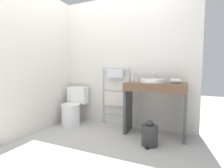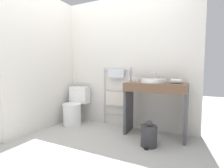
% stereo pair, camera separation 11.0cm
% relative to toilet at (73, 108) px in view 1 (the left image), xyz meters
% --- Properties ---
extents(ground_plane, '(12.00, 12.00, 0.00)m').
position_rel_toilet_xyz_m(ground_plane, '(0.91, -0.92, -0.32)').
color(ground_plane, '#B2AFA8').
extents(wall_back, '(2.66, 0.12, 2.41)m').
position_rel_toilet_xyz_m(wall_back, '(0.91, 0.39, 0.88)').
color(wall_back, silver).
rests_on(wall_back, ground_plane).
extents(wall_side, '(0.12, 1.86, 2.41)m').
position_rel_toilet_xyz_m(wall_side, '(-0.36, -0.29, 0.88)').
color(wall_side, silver).
rests_on(wall_side, ground_plane).
extents(toilet, '(0.40, 0.52, 0.73)m').
position_rel_toilet_xyz_m(toilet, '(0.00, 0.00, 0.00)').
color(toilet, white).
rests_on(toilet, ground_plane).
extents(towel_radiator, '(0.56, 0.06, 1.12)m').
position_rel_toilet_xyz_m(towel_radiator, '(0.78, 0.28, 0.32)').
color(towel_radiator, silver).
rests_on(towel_radiator, ground_plane).
extents(vanity_counter, '(0.96, 0.44, 0.87)m').
position_rel_toilet_xyz_m(vanity_counter, '(1.57, 0.06, 0.26)').
color(vanity_counter, brown).
rests_on(vanity_counter, ground_plane).
extents(sink_basin, '(0.39, 0.39, 0.06)m').
position_rel_toilet_xyz_m(sink_basin, '(1.52, 0.07, 0.58)').
color(sink_basin, white).
rests_on(sink_basin, vanity_counter).
extents(faucet, '(0.02, 0.10, 0.15)m').
position_rel_toilet_xyz_m(faucet, '(1.52, 0.25, 0.64)').
color(faucet, silver).
rests_on(faucet, vanity_counter).
extents(cup_near_wall, '(0.07, 0.07, 0.09)m').
position_rel_toilet_xyz_m(cup_near_wall, '(1.16, 0.21, 0.59)').
color(cup_near_wall, white).
rests_on(cup_near_wall, vanity_counter).
extents(cup_near_edge, '(0.07, 0.07, 0.09)m').
position_rel_toilet_xyz_m(cup_near_edge, '(1.23, 0.16, 0.59)').
color(cup_near_edge, white).
rests_on(cup_near_edge, vanity_counter).
extents(hair_dryer, '(0.20, 0.17, 0.07)m').
position_rel_toilet_xyz_m(hair_dryer, '(1.88, 0.08, 0.58)').
color(hair_dryer, white).
rests_on(hair_dryer, vanity_counter).
extents(trash_bin, '(0.23, 0.26, 0.37)m').
position_rel_toilet_xyz_m(trash_bin, '(1.57, -0.34, -0.16)').
color(trash_bin, '#333335').
rests_on(trash_bin, ground_plane).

